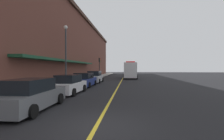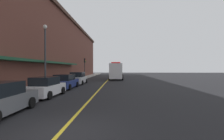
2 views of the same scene
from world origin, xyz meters
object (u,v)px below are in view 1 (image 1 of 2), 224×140
parking_meter_0 (6,89)px  traffic_light_near (99,64)px  parked_car_3 (95,77)px  street_lamp_left (66,49)px  parked_car_0 (31,95)px  parking_meter_1 (39,83)px  box_truck (130,70)px  parked_car_1 (69,85)px  parked_car_2 (84,80)px

parking_meter_0 → traffic_light_near: size_ratio=0.31×
parked_car_3 → parking_meter_0: (-1.47, -16.39, 0.24)m
parked_car_3 → traffic_light_near: bearing=6.5°
street_lamp_left → parked_car_0: bearing=-78.4°
parking_meter_1 → parked_car_0: bearing=-66.6°
box_truck → traffic_light_near: traffic_light_near is taller
parked_car_0 → parked_car_1: (0.03, 5.52, -0.01)m
parked_car_0 → parked_car_1: bearing=-1.5°
parked_car_3 → parking_meter_0: parked_car_3 is taller
parked_car_1 → parked_car_3: parked_car_3 is taller
box_truck → parking_meter_1: size_ratio=6.65×
parked_car_1 → parking_meter_0: 5.65m
parked_car_1 → parked_car_0: bearing=-178.3°
box_truck → parking_meter_1: (-6.99, -23.77, -0.61)m
parking_meter_1 → parking_meter_0: bearing=-90.0°
parked_car_0 → parking_meter_0: (-1.47, 0.08, 0.28)m
parking_meter_1 → street_lamp_left: size_ratio=0.19×
parked_car_0 → box_truck: box_truck is taller
street_lamp_left → traffic_light_near: size_ratio=1.61×
parked_car_1 → parking_meter_1: (-1.50, -2.13, 0.29)m
parked_car_0 → street_lamp_left: bearing=10.4°
parked_car_0 → traffic_light_near: 28.28m
parked_car_1 → parked_car_2: 5.37m
parking_meter_0 → traffic_light_near: (0.06, 28.06, 2.10)m
parked_car_0 → parked_car_3: size_ratio=1.00×
parking_meter_0 → street_lamp_left: bearing=93.4°
box_truck → street_lamp_left: 18.91m
parking_meter_1 → traffic_light_near: size_ratio=0.31×
parked_car_3 → parking_meter_1: parked_car_3 is taller
parked_car_3 → parking_meter_1: bearing=173.3°
box_truck → traffic_light_near: bearing=-97.2°
box_truck → street_lamp_left: street_lamp_left is taller
parking_meter_0 → parking_meter_1: 3.30m
parking_meter_0 → parked_car_1: bearing=74.6°
parked_car_1 → parking_meter_1: parked_car_1 is taller
traffic_light_near → parking_meter_0: bearing=-90.1°
parked_car_3 → parking_meter_0: bearing=174.6°
parking_meter_1 → parked_car_3: bearing=83.6°
parked_car_2 → parked_car_3: bearing=-0.4°
parked_car_0 → parked_car_2: parked_car_0 is taller
parking_meter_1 → parked_car_1: bearing=54.9°
parked_car_0 → parked_car_2: 10.89m
box_truck → parking_meter_1: box_truck is taller
parked_car_0 → parked_car_3: 16.47m
parked_car_2 → parked_car_0: bearing=-178.7°
parked_car_3 → box_truck: box_truck is taller
parked_car_2 → traffic_light_near: (-1.29, 17.26, 2.39)m
street_lamp_left → traffic_light_near: street_lamp_left is taller
parked_car_3 → box_truck: 12.06m
parked_car_3 → traffic_light_near: 11.99m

